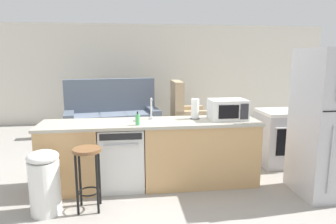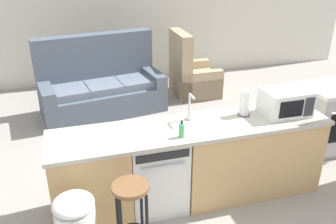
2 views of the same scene
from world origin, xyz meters
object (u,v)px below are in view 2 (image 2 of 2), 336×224
(stove_range, at_px, (329,117))
(bar_stool, at_px, (131,205))
(dishwasher, at_px, (156,171))
(paper_towel_roll, at_px, (245,103))
(armchair, at_px, (190,77))
(soap_bottle, at_px, (182,130))
(couch, at_px, (101,88))
(microwave, at_px, (285,102))

(stove_range, height_order, bar_stool, stove_range)
(dishwasher, height_order, stove_range, stove_range)
(paper_towel_roll, relative_size, armchair, 0.24)
(dishwasher, height_order, soap_bottle, soap_bottle)
(soap_bottle, height_order, couch, couch)
(couch, relative_size, armchair, 1.76)
(soap_bottle, relative_size, armchair, 0.15)
(dishwasher, relative_size, couch, 0.40)
(dishwasher, distance_m, soap_bottle, 0.62)
(dishwasher, xyz_separation_m, stove_range, (2.60, 0.55, 0.03))
(stove_range, xyz_separation_m, paper_towel_roll, (-1.58, -0.45, 0.59))
(dishwasher, bearing_deg, bar_stool, -121.93)
(bar_stool, bearing_deg, armchair, 63.13)
(dishwasher, distance_m, bar_stool, 0.71)
(paper_towel_roll, xyz_separation_m, soap_bottle, (-0.81, -0.29, -0.07))
(microwave, relative_size, bar_stool, 0.68)
(bar_stool, bearing_deg, soap_bottle, 34.75)
(stove_range, relative_size, armchair, 0.75)
(soap_bottle, height_order, armchair, armchair)
(microwave, distance_m, couch, 3.28)
(couch, bearing_deg, stove_range, -36.77)
(paper_towel_roll, xyz_separation_m, couch, (-1.30, 2.60, -0.64))
(dishwasher, xyz_separation_m, couch, (-0.28, 2.70, -0.03))
(dishwasher, height_order, armchair, armchair)
(stove_range, xyz_separation_m, couch, (-2.88, 2.15, -0.06))
(soap_bottle, xyz_separation_m, armchair, (1.21, 3.14, -0.62))
(microwave, relative_size, couch, 0.24)
(couch, bearing_deg, dishwasher, -84.14)
(dishwasher, distance_m, armchair, 3.28)
(dishwasher, xyz_separation_m, paper_towel_roll, (1.02, 0.10, 0.62))
(dishwasher, xyz_separation_m, armchair, (1.43, 2.95, -0.07))
(soap_bottle, relative_size, bar_stool, 0.24)
(stove_range, relative_size, soap_bottle, 5.11)
(soap_bottle, bearing_deg, armchair, 68.92)
(couch, xyz_separation_m, armchair, (1.70, 0.25, -0.04))
(stove_range, distance_m, microwave, 1.39)
(dishwasher, relative_size, paper_towel_roll, 2.98)
(dishwasher, distance_m, stove_range, 2.66)
(microwave, height_order, soap_bottle, microwave)
(stove_range, relative_size, couch, 0.43)
(stove_range, distance_m, paper_towel_roll, 1.74)
(dishwasher, distance_m, couch, 2.71)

